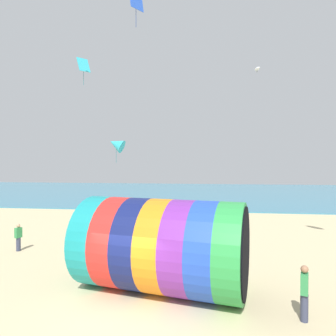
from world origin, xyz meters
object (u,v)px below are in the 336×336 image
object	(u,v)px
giant_inflatable_tube	(162,245)
kite_handler	(304,293)
kite_cyan_delta	(116,144)
bystander_mid_beach	(176,219)
kite_cyan_diamond	(83,65)
kite_white_parafoil	(257,69)
bystander_near_water	(18,237)

from	to	relation	value
giant_inflatable_tube	kite_handler	xyz separation A→B (m)	(4.79, -1.67, -0.88)
kite_cyan_delta	bystander_mid_beach	bearing A→B (deg)	-28.32
kite_cyan_diamond	bystander_mid_beach	xyz separation A→B (m)	(8.60, -3.83, -12.79)
kite_white_parafoil	kite_cyan_diamond	world-z (taller)	kite_cyan_diamond
giant_inflatable_tube	kite_cyan_delta	distance (m)	15.02
kite_cyan_delta	kite_white_parafoil	world-z (taller)	kite_white_parafoil
kite_handler	bystander_mid_beach	bearing A→B (deg)	114.13
kite_white_parafoil	bystander_mid_beach	bearing A→B (deg)	-163.47
kite_white_parafoil	bystander_near_water	bearing A→B (deg)	-152.11
bystander_near_water	bystander_mid_beach	xyz separation A→B (m)	(8.44, 5.86, 0.12)
kite_handler	bystander_mid_beach	world-z (taller)	kite_handler
kite_white_parafoil	kite_cyan_delta	bearing A→B (deg)	174.45
bystander_near_water	giant_inflatable_tube	bearing A→B (deg)	-25.45
bystander_near_water	kite_cyan_delta	bearing A→B (deg)	70.55
kite_cyan_delta	giant_inflatable_tube	bearing A→B (deg)	-65.83
giant_inflatable_tube	kite_handler	distance (m)	5.15
kite_white_parafoil	kite_handler	bearing A→B (deg)	-93.08
kite_cyan_diamond	kite_white_parafoil	bearing A→B (deg)	-7.99
kite_cyan_diamond	kite_cyan_delta	bearing A→B (deg)	-16.23
kite_cyan_diamond	kite_handler	bearing A→B (deg)	-48.35
kite_cyan_delta	kite_cyan_diamond	size ratio (longest dim) A/B	0.95
giant_inflatable_tube	bystander_mid_beach	bearing A→B (deg)	92.72
kite_cyan_delta	kite_cyan_diamond	xyz separation A→B (m)	(-3.25, 0.95, 7.08)
bystander_near_water	kite_white_parafoil	bearing A→B (deg)	27.89
kite_handler	kite_white_parafoil	distance (m)	17.61
giant_inflatable_tube	kite_cyan_delta	world-z (taller)	kite_cyan_delta
giant_inflatable_tube	kite_cyan_diamond	world-z (taller)	kite_cyan_diamond
kite_handler	kite_white_parafoil	bearing A→B (deg)	86.92
kite_white_parafoil	giant_inflatable_tube	bearing A→B (deg)	-114.93
kite_handler	kite_white_parafoil	size ratio (longest dim) A/B	2.34
giant_inflatable_tube	kite_cyan_diamond	bearing A→B (deg)	123.10
kite_cyan_delta	kite_cyan_diamond	world-z (taller)	kite_cyan_diamond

